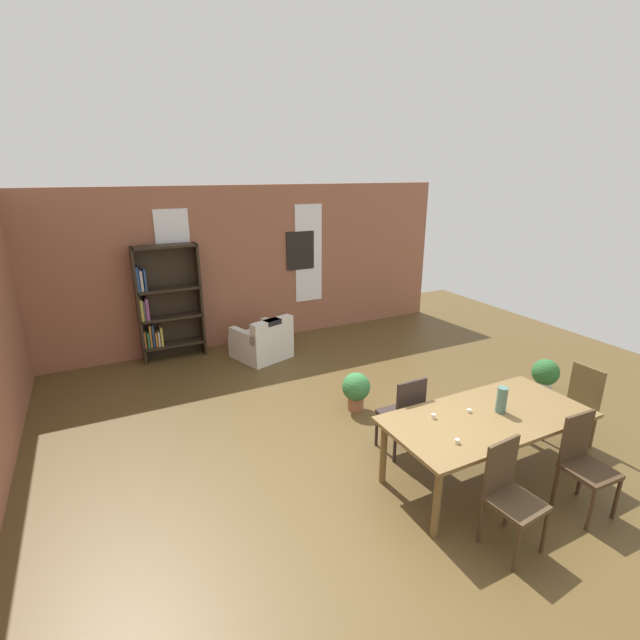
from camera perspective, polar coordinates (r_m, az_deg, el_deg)
ground_plane at (r=5.12m, az=8.48°, el=-18.94°), size 11.84×11.84×0.00m
back_wall_brick at (r=8.43m, az=-9.33°, el=6.68°), size 8.08×0.12×2.85m
window_pane_0 at (r=8.06m, az=-17.69°, el=6.57°), size 0.55×0.02×1.85m
window_pane_1 at (r=8.78m, az=-1.44°, el=8.32°), size 0.55×0.02×1.85m
dining_table at (r=5.00m, az=20.26°, el=-11.87°), size 2.13×1.02×0.73m
vase_on_table at (r=5.01m, az=21.84°, el=-9.29°), size 0.10×0.10×0.27m
tealight_candle_0 at (r=4.42m, az=16.83°, el=-14.36°), size 0.04×0.04×0.04m
tealight_candle_1 at (r=4.75m, az=14.05°, el=-11.63°), size 0.04×0.04×0.05m
tealight_candle_2 at (r=4.95m, az=18.21°, el=-10.77°), size 0.04×0.04×0.03m
dining_chair_near_left at (r=4.37m, az=22.67°, el=-19.32°), size 0.43×0.43×0.95m
dining_chair_head_right at (r=6.11m, az=29.57°, el=-9.12°), size 0.41×0.41×0.95m
dining_chair_near_right at (r=5.05m, az=30.20°, el=-15.02°), size 0.41×0.41×0.95m
dining_chair_far_left at (r=5.24m, az=10.48°, el=-11.37°), size 0.40×0.40×0.95m
bookshelf_tall at (r=8.00m, az=-18.88°, el=1.94°), size 1.04×0.29×1.94m
armchair_white at (r=7.85m, az=-7.21°, el=-2.79°), size 1.01×1.01×0.75m
potted_plant_by_shelf at (r=6.14m, az=4.55°, el=-8.63°), size 0.38×0.38×0.53m
potted_plant_corner at (r=7.26m, az=26.42°, el=-6.18°), size 0.37×0.37×0.54m
framed_picture at (r=8.69m, az=-2.50°, el=8.70°), size 0.56×0.03×0.72m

